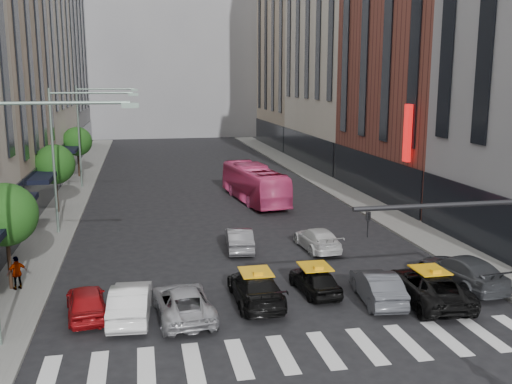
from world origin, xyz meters
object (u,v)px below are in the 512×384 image
streetlamp_near (15,189)px  car_white_front (131,301)px  streetlamp_far (89,123)px  taxi_left (256,288)px  taxi_center (315,280)px  bus (254,184)px  streetlamp_mid (68,141)px  car_red (86,301)px  pedestrian_far (17,273)px

streetlamp_near → car_white_front: streetlamp_near is taller
streetlamp_near → streetlamp_far: size_ratio=1.00×
taxi_left → taxi_center: 2.95m
streetlamp_near → bus: 27.17m
car_white_front → bus: (9.51, 21.52, 0.73)m
streetlamp_mid → bus: bearing=29.0°
car_red → car_white_front: bearing=155.0°
car_red → car_white_front: (1.80, -0.56, 0.07)m
streetlamp_near → car_white_front: (3.70, 1.79, -5.17)m
streetlamp_mid → bus: size_ratio=0.86×
car_white_front → taxi_center: (8.24, 1.20, -0.10)m
streetlamp_near → car_white_front: bearing=25.8°
streetlamp_far → taxi_center: bearing=-67.6°
streetlamp_mid → pedestrian_far: (-1.43, -10.16, -4.97)m
streetlamp_mid → taxi_center: (11.94, -13.00, -5.28)m
taxi_center → bus: bearing=-98.9°
streetlamp_mid → car_red: bearing=-82.0°
car_red → pedestrian_far: size_ratio=2.44×
car_red → bus: bearing=-126.0°
taxi_center → bus: size_ratio=0.35×
streetlamp_far → taxi_left: size_ratio=1.86×
taxi_left → pedestrian_far: size_ratio=3.08×
car_white_front → taxi_center: 8.33m
bus → taxi_left: bearing=71.7°
car_white_front → taxi_center: car_white_front is taller
taxi_center → bus: (1.27, 20.32, 0.83)m
streetlamp_far → bus: 16.43m
car_red → pedestrian_far: (-3.34, 3.48, 0.28)m
car_white_front → pedestrian_far: pedestrian_far is taller
streetlamp_far → car_red: 30.17m
streetlamp_mid → taxi_left: streetlamp_mid is taller
streetlamp_far → taxi_center: 31.81m
taxi_center → pedestrian_far: 13.67m
streetlamp_near → streetlamp_mid: size_ratio=1.00×
car_red → car_white_front: size_ratio=0.87×
streetlamp_far → taxi_center: streetlamp_far is taller
streetlamp_mid → car_red: (1.91, -13.65, -5.25)m
streetlamp_far → pedestrian_far: size_ratio=5.72×
taxi_center → bus: bus is taller
car_white_front → taxi_left: 5.39m
bus → pedestrian_far: size_ratio=6.66×
streetlamp_mid → bus: 15.75m
pedestrian_far → streetlamp_far: bearing=-124.8°
car_white_front → taxi_left: car_white_front is taller
car_red → taxi_center: size_ratio=1.05×
streetlamp_far → streetlamp_near: bearing=-90.0°
streetlamp_mid → streetlamp_far: 16.00m
streetlamp_near → car_red: size_ratio=2.34×
car_red → pedestrian_far: bearing=-53.9°
taxi_center → car_red: bearing=-1.6°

